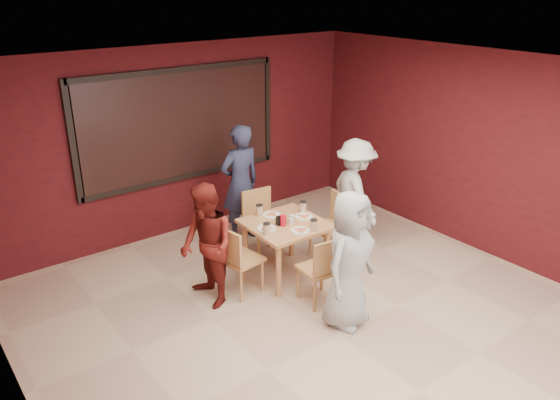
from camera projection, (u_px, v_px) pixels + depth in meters
floor at (339, 335)px, 5.99m from camera, size 7.00×7.00×0.00m
window_blinds at (181, 125)px, 7.91m from camera, size 3.00×0.02×1.50m
dining_table at (286, 229)px, 6.96m from camera, size 0.98×0.98×0.90m
chair_front at (323, 267)px, 6.38m from camera, size 0.47×0.47×0.88m
chair_back at (261, 219)px, 7.58m from camera, size 0.49×0.49×0.93m
chair_left at (237, 257)px, 6.59m from camera, size 0.50×0.50×0.90m
chair_right at (333, 222)px, 7.53m from camera, size 0.48×0.48×0.90m
diner_front at (349, 260)px, 5.93m from camera, size 0.88×0.70×1.58m
diner_back at (240, 183)px, 7.89m from camera, size 0.64×0.43×1.75m
diner_left at (207, 246)px, 6.33m from camera, size 0.62×0.77×1.50m
diner_right at (355, 193)px, 7.76m from camera, size 0.84×1.14×1.58m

